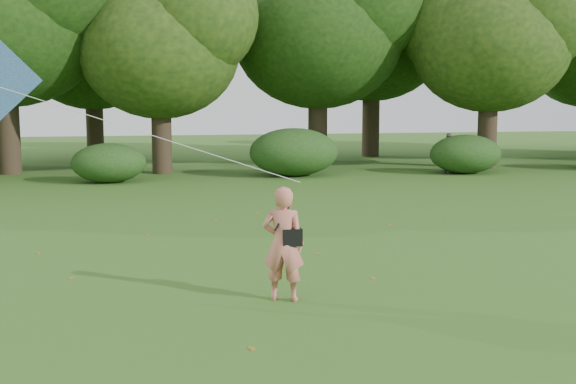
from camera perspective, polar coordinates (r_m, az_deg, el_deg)
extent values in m
plane|color=#265114|center=(10.47, 5.43, -9.49)|extent=(100.00, 100.00, 0.00)
imported|color=#D67464|center=(10.85, -0.37, -4.11)|extent=(0.74, 0.62, 1.74)
imported|color=#6A605E|center=(30.20, 12.54, 3.05)|extent=(1.03, 0.74, 1.63)
cube|color=black|center=(10.83, 0.28, -3.57)|extent=(0.30, 0.20, 0.26)
cylinder|color=black|center=(10.74, -0.33, -1.85)|extent=(0.33, 0.14, 0.47)
cylinder|color=white|center=(11.45, -12.32, 4.91)|extent=(4.91, 2.16, 1.56)
cylinder|color=#3A2D1E|center=(30.98, -21.23, 4.89)|extent=(0.88, 0.88, 3.85)
ellipsoid|color=#1E3F11|center=(31.10, -21.60, 12.50)|extent=(8.00, 8.00, 6.80)
cylinder|color=#3A2D1E|center=(29.61, -9.95, 4.51)|extent=(0.80, 0.80, 3.15)
ellipsoid|color=#1E3F11|center=(29.63, -10.10, 10.96)|extent=(6.40, 6.40, 5.44)
cylinder|color=#3A2D1E|center=(32.58, 2.36, 5.33)|extent=(0.86, 0.86, 3.67)
ellipsoid|color=#1E3F11|center=(32.67, 2.40, 12.23)|extent=(7.60, 7.60, 6.46)
cylinder|color=#3A2D1E|center=(32.73, 15.47, 4.87)|extent=(0.83, 0.83, 3.43)
ellipsoid|color=#1E3F11|center=(32.78, 15.70, 11.14)|extent=(6.80, 6.80, 5.78)
cylinder|color=#3A2D1E|center=(37.13, -15.02, 5.21)|extent=(0.84, 0.84, 3.50)
ellipsoid|color=#1E3F11|center=(37.18, -15.21, 10.88)|extent=(7.00, 7.00, 5.95)
cylinder|color=#3A2D1E|center=(38.02, 6.56, 5.86)|extent=(0.90, 0.90, 4.02)
ellipsoid|color=#1E3F11|center=(38.13, 6.66, 12.12)|extent=(7.80, 7.80, 6.63)
ellipsoid|color=#264919|center=(26.77, -13.98, 2.24)|extent=(2.66, 2.09, 1.42)
ellipsoid|color=#264919|center=(28.18, 0.46, 3.17)|extent=(3.50, 2.75, 1.88)
ellipsoid|color=#264919|center=(30.01, 13.85, 2.93)|extent=(2.94, 2.31, 1.58)
cube|color=brown|center=(17.64, 8.04, -2.54)|extent=(0.12, 0.08, 0.01)
cube|color=brown|center=(14.22, 2.38, -4.90)|extent=(0.14, 0.14, 0.01)
cube|color=brown|center=(16.46, -10.98, -3.32)|extent=(0.09, 0.13, 0.01)
cube|color=brown|center=(12.40, 6.71, -6.78)|extent=(0.11, 0.14, 0.01)
cube|color=brown|center=(9.02, -2.84, -12.25)|extent=(0.11, 0.14, 0.01)
cube|color=brown|center=(18.15, -5.73, -2.22)|extent=(0.09, 0.13, 0.01)
cube|color=brown|center=(12.89, -16.75, -6.51)|extent=(0.14, 0.14, 0.01)
cube|color=brown|center=(19.24, -2.45, -1.64)|extent=(0.14, 0.13, 0.01)
cube|color=brown|center=(15.10, -19.13, -4.58)|extent=(0.13, 0.14, 0.01)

